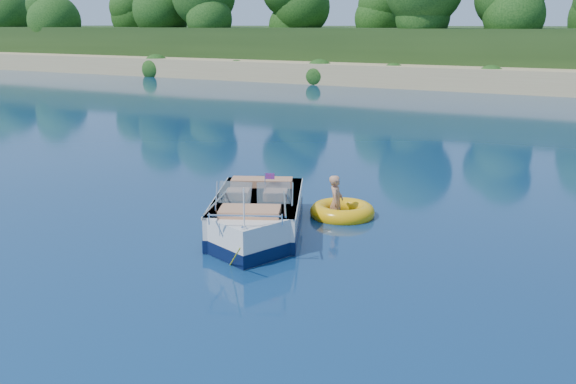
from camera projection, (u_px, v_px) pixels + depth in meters
name	position (u px, v px, depth m)	size (l,w,h in m)	color
ground	(142.00, 266.00, 11.85)	(160.00, 160.00, 0.00)	#091F43
shoreline	(555.00, 57.00, 65.92)	(170.00, 59.00, 6.00)	tan
treeline	(524.00, 6.00, 45.35)	(150.00, 7.12, 8.19)	#301E10
motorboat	(256.00, 219.00, 13.62)	(3.13, 4.72, 1.69)	white
tow_tube	(342.00, 212.00, 14.90)	(1.68, 1.68, 0.40)	#F7AE0C
boy	(336.00, 216.00, 14.95)	(0.49, 0.32, 1.34)	tan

